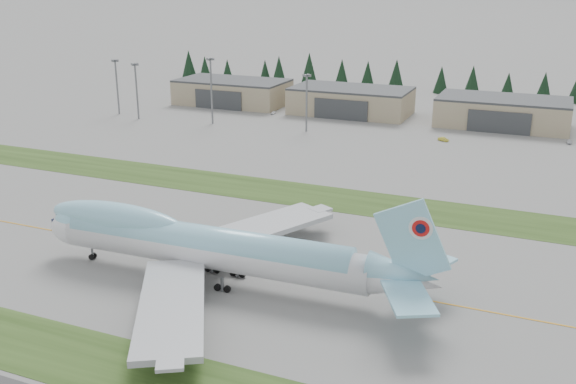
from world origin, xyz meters
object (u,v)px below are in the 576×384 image
at_px(boeing_747_freighter, 207,246).
at_px(service_vehicle_b, 443,141).
at_px(hangar_left, 232,92).
at_px(hangar_right, 503,112).
at_px(hangar_center, 351,101).
at_px(service_vehicle_a, 273,114).
at_px(service_vehicle_c, 569,144).

xyz_separation_m(boeing_747_freighter, service_vehicle_b, (21.60, 125.29, -6.92)).
distance_m(hangar_left, hangar_right, 115.00).
xyz_separation_m(hangar_center, hangar_right, (60.00, 0.00, 0.00)).
relative_size(hangar_center, hangar_right, 1.00).
bearing_deg(hangar_right, boeing_747_freighter, -103.47).
bearing_deg(service_vehicle_b, service_vehicle_a, 103.00).
distance_m(service_vehicle_a, service_vehicle_b, 75.41).
relative_size(boeing_747_freighter, service_vehicle_c, 20.28).
xyz_separation_m(hangar_left, service_vehicle_c, (138.99, -19.46, -5.39)).
height_order(hangar_center, service_vehicle_c, hangar_center).
distance_m(hangar_center, service_vehicle_c, 86.38).
bearing_deg(service_vehicle_c, hangar_right, 141.71).
relative_size(boeing_747_freighter, service_vehicle_a, 23.41).
bearing_deg(service_vehicle_a, service_vehicle_c, -7.00).
height_order(service_vehicle_b, service_vehicle_c, service_vehicle_b).
bearing_deg(hangar_center, service_vehicle_a, -155.41).
relative_size(boeing_747_freighter, hangar_center, 1.65).
bearing_deg(service_vehicle_c, service_vehicle_b, -161.21).
relative_size(hangar_left, service_vehicle_b, 12.22).
bearing_deg(hangar_right, service_vehicle_a, -171.50).
bearing_deg(hangar_center, boeing_747_freighter, -81.99).
xyz_separation_m(boeing_747_freighter, hangar_center, (-22.20, 157.83, -1.53)).
bearing_deg(service_vehicle_c, hangar_center, 167.72).
bearing_deg(hangar_left, hangar_right, 0.00).
height_order(boeing_747_freighter, hangar_right, boeing_747_freighter).
height_order(hangar_center, hangar_right, same).
distance_m(boeing_747_freighter, hangar_left, 175.70).
bearing_deg(hangar_right, hangar_left, 180.00).
relative_size(hangar_center, service_vehicle_b, 12.22).
height_order(boeing_747_freighter, service_vehicle_b, boeing_747_freighter).
bearing_deg(hangar_left, service_vehicle_a, -27.25).
relative_size(hangar_right, service_vehicle_a, 14.19).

